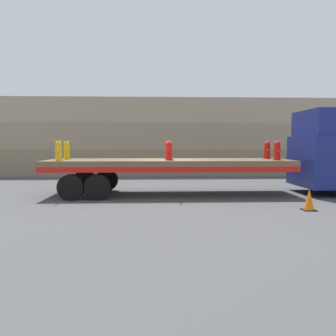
# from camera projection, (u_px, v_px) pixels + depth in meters

# --- Properties ---
(ground_plane) EXTENTS (120.00, 120.00, 0.00)m
(ground_plane) POSITION_uv_depth(u_px,v_px,m) (169.00, 194.00, 12.94)
(ground_plane) COLOR #474749
(rock_cliff) EXTENTS (60.00, 3.30, 4.90)m
(rock_cliff) POSITION_uv_depth(u_px,v_px,m) (163.00, 137.00, 21.69)
(rock_cliff) COLOR #84755B
(rock_cliff) RESTS_ON ground_plane
(truck_cab) EXTENTS (2.67, 2.70, 3.32)m
(truck_cab) POSITION_uv_depth(u_px,v_px,m) (333.00, 153.00, 13.08)
(truck_cab) COLOR navy
(truck_cab) RESTS_ON ground_plane
(flatbed_trailer) EXTENTS (9.40, 2.64, 1.38)m
(flatbed_trailer) POSITION_uv_depth(u_px,v_px,m) (156.00, 166.00, 12.84)
(flatbed_trailer) COLOR brown
(flatbed_trailer) RESTS_ON ground_plane
(fire_hydrant_yellow_near_0) EXTENTS (0.29, 0.54, 0.72)m
(fire_hydrant_yellow_near_0) POSITION_uv_depth(u_px,v_px,m) (59.00, 151.00, 12.09)
(fire_hydrant_yellow_near_0) COLOR gold
(fire_hydrant_yellow_near_0) RESTS_ON flatbed_trailer
(fire_hydrant_yellow_far_0) EXTENTS (0.29, 0.54, 0.72)m
(fire_hydrant_yellow_far_0) POSITION_uv_depth(u_px,v_px,m) (67.00, 150.00, 13.21)
(fire_hydrant_yellow_far_0) COLOR gold
(fire_hydrant_yellow_far_0) RESTS_ON flatbed_trailer
(fire_hydrant_red_near_1) EXTENTS (0.29, 0.54, 0.72)m
(fire_hydrant_red_near_1) POSITION_uv_depth(u_px,v_px,m) (169.00, 151.00, 12.25)
(fire_hydrant_red_near_1) COLOR red
(fire_hydrant_red_near_1) RESTS_ON flatbed_trailer
(fire_hydrant_red_far_1) EXTENTS (0.29, 0.54, 0.72)m
(fire_hydrant_red_far_1) POSITION_uv_depth(u_px,v_px,m) (168.00, 150.00, 13.37)
(fire_hydrant_red_far_1) COLOR red
(fire_hydrant_red_far_1) RESTS_ON flatbed_trailer
(fire_hydrant_red_near_2) EXTENTS (0.29, 0.54, 0.72)m
(fire_hydrant_red_near_2) POSITION_uv_depth(u_px,v_px,m) (277.00, 151.00, 12.42)
(fire_hydrant_red_near_2) COLOR red
(fire_hydrant_red_near_2) RESTS_ON flatbed_trailer
(fire_hydrant_red_far_2) EXTENTS (0.29, 0.54, 0.72)m
(fire_hydrant_red_far_2) POSITION_uv_depth(u_px,v_px,m) (267.00, 150.00, 13.53)
(fire_hydrant_red_far_2) COLOR red
(fire_hydrant_red_far_2) RESTS_ON flatbed_trailer
(cargo_strap_rear) EXTENTS (0.05, 2.75, 0.01)m
(cargo_strap_rear) POSITION_uv_depth(u_px,v_px,m) (63.00, 141.00, 12.62)
(cargo_strap_rear) COLOR yellow
(cargo_strap_rear) RESTS_ON fire_hydrant_yellow_near_0
(cargo_strap_middle) EXTENTS (0.05, 2.75, 0.01)m
(cargo_strap_middle) POSITION_uv_depth(u_px,v_px,m) (169.00, 141.00, 12.79)
(cargo_strap_middle) COLOR yellow
(cargo_strap_middle) RESTS_ON fire_hydrant_red_near_1
(traffic_cone) EXTENTS (0.39, 0.39, 0.65)m
(traffic_cone) POSITION_uv_depth(u_px,v_px,m) (309.00, 200.00, 9.82)
(traffic_cone) COLOR black
(traffic_cone) RESTS_ON ground_plane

